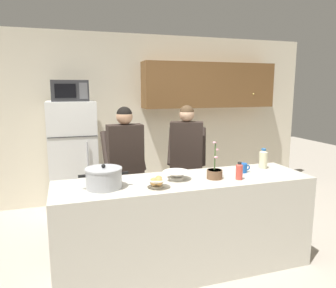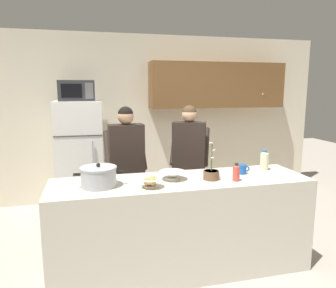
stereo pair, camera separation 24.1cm
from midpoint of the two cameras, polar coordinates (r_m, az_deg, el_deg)
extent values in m
plane|color=#B2A899|center=(3.43, 4.53, -21.30)|extent=(14.00, 14.00, 0.00)
cube|color=beige|center=(5.19, -3.34, 4.65)|extent=(6.00, 0.12, 2.60)
cube|color=brown|center=(5.30, 10.15, 10.29)|extent=(2.21, 0.34, 0.71)
sphere|color=gold|center=(5.49, 17.80, 8.47)|extent=(0.03, 0.03, 0.03)
cube|color=beige|center=(3.21, 4.65, -14.26)|extent=(2.46, 0.68, 0.92)
cube|color=white|center=(4.73, -14.05, -2.27)|extent=(0.64, 0.64, 1.60)
cube|color=#333333|center=(4.35, -14.24, 1.39)|extent=(0.63, 0.01, 0.01)
cylinder|color=#B2B2B7|center=(4.41, -11.70, -4.13)|extent=(0.02, 0.02, 0.72)
cube|color=#2D2D30|center=(4.61, -14.54, 9.20)|extent=(0.48, 0.36, 0.28)
cube|color=black|center=(4.42, -15.35, 9.14)|extent=(0.26, 0.01, 0.18)
cube|color=#59595B|center=(4.42, -12.36, 9.27)|extent=(0.11, 0.01, 0.21)
cylinder|color=#33384C|center=(3.90, -4.39, -11.04)|extent=(0.11, 0.11, 0.76)
cylinder|color=#33384C|center=(3.87, -6.45, -11.22)|extent=(0.11, 0.11, 0.76)
cube|color=#2D231E|center=(3.70, -5.59, -1.17)|extent=(0.41, 0.22, 0.61)
sphere|color=tan|center=(3.64, -5.70, 4.95)|extent=(0.18, 0.18, 0.18)
sphere|color=black|center=(3.64, -5.70, 5.31)|extent=(0.18, 0.18, 0.18)
cylinder|color=#2D231E|center=(3.86, -3.02, -0.97)|extent=(0.10, 0.36, 0.47)
cylinder|color=#2D231E|center=(3.78, -8.90, -1.28)|extent=(0.10, 0.36, 0.47)
cylinder|color=black|center=(4.13, 6.32, -9.86)|extent=(0.11, 0.11, 0.76)
cylinder|color=black|center=(4.14, 4.37, -9.78)|extent=(0.11, 0.11, 0.76)
cube|color=#2D231E|center=(3.95, 5.50, -0.44)|extent=(0.45, 0.34, 0.61)
sphere|color=#D8A884|center=(3.90, 5.60, 5.28)|extent=(0.18, 0.18, 0.18)
sphere|color=#4C3823|center=(3.90, 5.61, 5.62)|extent=(0.18, 0.18, 0.18)
cylinder|color=#2D231E|center=(4.07, 8.43, -0.50)|extent=(0.22, 0.36, 0.47)
cylinder|color=#2D231E|center=(4.09, 2.85, -0.33)|extent=(0.22, 0.36, 0.47)
cylinder|color=#ADAFB5|center=(2.86, -9.91, -5.95)|extent=(0.31, 0.31, 0.16)
cylinder|color=#ADAFB5|center=(2.84, -9.96, -4.23)|extent=(0.32, 0.32, 0.02)
sphere|color=black|center=(2.83, -9.98, -3.72)|extent=(0.04, 0.04, 0.04)
cube|color=black|center=(2.84, -13.66, -5.34)|extent=(0.06, 0.02, 0.02)
cube|color=black|center=(2.86, -6.24, -4.99)|extent=(0.06, 0.02, 0.02)
cylinder|color=#1E59B2|center=(3.35, 15.07, -4.38)|extent=(0.09, 0.09, 0.10)
torus|color=#1E59B2|center=(3.38, 15.92, -4.31)|extent=(0.06, 0.01, 0.06)
cylinder|color=beige|center=(2.81, -0.68, -7.60)|extent=(0.11, 0.11, 0.02)
cone|color=beige|center=(2.80, -0.68, -6.82)|extent=(0.21, 0.21, 0.06)
sphere|color=tan|center=(2.77, -1.21, -6.68)|extent=(0.07, 0.07, 0.07)
sphere|color=tan|center=(2.82, -0.29, -6.34)|extent=(0.07, 0.07, 0.07)
sphere|color=tan|center=(2.76, -0.30, -6.71)|extent=(0.07, 0.07, 0.07)
cylinder|color=white|center=(3.05, 3.06, -6.19)|extent=(0.14, 0.14, 0.02)
cone|color=white|center=(3.04, 3.06, -5.46)|extent=(0.25, 0.25, 0.06)
cylinder|color=#D84C3F|center=(3.08, 14.28, -5.17)|extent=(0.07, 0.07, 0.14)
cone|color=#D84C3F|center=(3.06, 14.34, -3.72)|extent=(0.07, 0.07, 0.02)
cylinder|color=#262626|center=(3.06, 14.35, -3.54)|extent=(0.04, 0.04, 0.02)
cylinder|color=beige|center=(3.56, 18.68, -3.02)|extent=(0.09, 0.09, 0.18)
cone|color=beige|center=(3.54, 18.77, -1.40)|extent=(0.09, 0.09, 0.03)
cylinder|color=#3372BF|center=(3.54, 18.78, -1.16)|extent=(0.05, 0.05, 0.02)
cylinder|color=brown|center=(3.09, 9.95, -5.50)|extent=(0.15, 0.15, 0.09)
cylinder|color=#38281E|center=(3.08, 9.97, -4.81)|extent=(0.14, 0.14, 0.01)
cylinder|color=#4C7238|center=(3.04, 10.06, -2.18)|extent=(0.01, 0.02, 0.28)
ellipsoid|color=pink|center=(3.03, 10.22, -2.49)|extent=(0.04, 0.03, 0.02)
ellipsoid|color=pink|center=(3.04, 10.38, -1.10)|extent=(0.04, 0.03, 0.02)
ellipsoid|color=pink|center=(3.01, 10.00, 0.16)|extent=(0.04, 0.03, 0.02)
camera|label=1|loc=(0.12, -88.04, 0.34)|focal=34.15mm
camera|label=2|loc=(0.12, 91.96, -0.34)|focal=34.15mm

